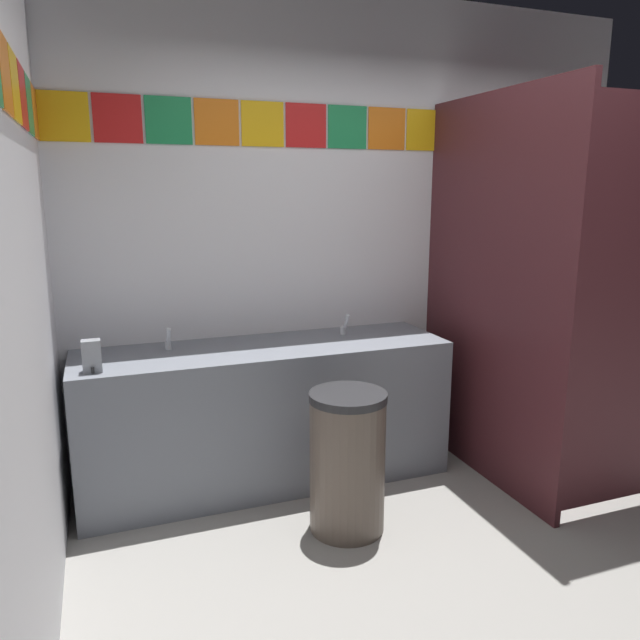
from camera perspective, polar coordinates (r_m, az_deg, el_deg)
ground_plane at (r=3.02m, az=17.77°, el=-22.58°), size 8.19×8.19×0.00m
wall_back at (r=3.92m, az=4.07°, el=8.39°), size 3.72×0.09×2.86m
vanity_counter at (r=3.57m, az=-5.12°, el=-8.72°), size 2.11×0.61×0.82m
faucet_left at (r=3.43m, az=-14.20°, el=-1.98°), size 0.04×0.10×0.14m
faucet_right at (r=3.68m, az=2.32°, el=-0.64°), size 0.04×0.10×0.14m
soap_dispenser at (r=3.14m, az=-20.85°, el=-3.22°), size 0.09×0.09×0.16m
stall_divider at (r=3.51m, az=20.54°, el=1.92°), size 0.92×1.34×2.23m
toilet at (r=4.37m, az=20.24°, el=-7.07°), size 0.39×0.49×0.74m
trash_bin at (r=3.09m, az=2.62°, el=-13.27°), size 0.39×0.39×0.73m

